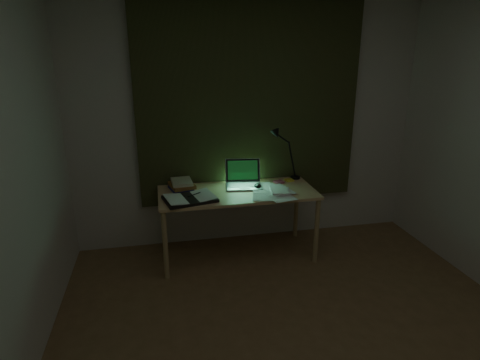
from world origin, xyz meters
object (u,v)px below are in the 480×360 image
Objects in this scene: desk at (237,224)px; book_stack at (181,185)px; desk_lamp at (296,153)px; laptop at (244,175)px; open_textbook at (190,198)px; loose_papers at (273,191)px.

desk is 0.66m from book_stack.
desk_lamp is (1.18, 0.11, 0.22)m from book_stack.
laptop is 0.88× the size of open_textbook.
laptop is (0.08, 0.10, 0.46)m from desk.
loose_papers is 0.69× the size of desk_lamp.
desk is at bearing -163.06° from desk_lamp.
desk_lamp is (0.58, 0.16, 0.15)m from laptop.
laptop is 0.62m from desk_lamp.
book_stack is 1.20m from desk_lamp.
desk is 0.48m from loose_papers.
laptop is 1.57× the size of book_stack.
open_textbook is (-0.46, -0.14, 0.35)m from desk.
laptop is 1.04× the size of loose_papers.
loose_papers reaches higher than desk.
desk is at bearing 4.91° from open_textbook.
open_textbook is 1.22m from desk_lamp.
loose_papers is at bearing -139.00° from desk_lamp.
book_stack reaches higher than desk.
laptop is at bearing 48.99° from desk.
book_stack is at bearing 164.66° from loose_papers.
open_textbook is at bearing -148.42° from laptop.
open_textbook is 1.78× the size of book_stack.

